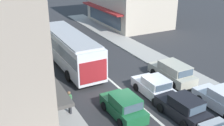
{
  "coord_description": "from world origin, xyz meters",
  "views": [
    {
      "loc": [
        -9.12,
        -14.75,
        9.88
      ],
      "look_at": [
        0.56,
        3.67,
        1.2
      ],
      "focal_mm": 42.0,
      "sensor_mm": 36.0,
      "label": 1
    }
  ],
  "objects_px": {
    "hatchback_queue_gap_filler": "(124,106)",
    "pedestrian_far_walker": "(37,52)",
    "hatchback_behind_bus_mid": "(183,108)",
    "traffic_light_downstreet": "(23,15)",
    "pedestrian_browsing_midblock": "(70,101)",
    "city_bus": "(69,47)",
    "sedan_queue_far_back": "(155,88)",
    "parked_wagon_kerb_second": "(172,72)",
    "parked_sedan_kerb_front": "(223,101)",
    "pedestrian_with_handbag_near": "(43,71)"
  },
  "relations": [
    {
      "from": "hatchback_behind_bus_mid",
      "to": "pedestrian_with_handbag_near",
      "type": "relative_size",
      "value": 2.3
    },
    {
      "from": "city_bus",
      "to": "pedestrian_with_handbag_near",
      "type": "relative_size",
      "value": 6.67
    },
    {
      "from": "hatchback_queue_gap_filler",
      "to": "pedestrian_far_walker",
      "type": "bearing_deg",
      "value": 103.33
    },
    {
      "from": "sedan_queue_far_back",
      "to": "parked_sedan_kerb_front",
      "type": "distance_m",
      "value": 4.72
    },
    {
      "from": "hatchback_behind_bus_mid",
      "to": "pedestrian_far_walker",
      "type": "xyz_separation_m",
      "value": [
        -6.13,
        13.9,
        0.36
      ]
    },
    {
      "from": "sedan_queue_far_back",
      "to": "parked_wagon_kerb_second",
      "type": "distance_m",
      "value": 3.22
    },
    {
      "from": "parked_wagon_kerb_second",
      "to": "hatchback_behind_bus_mid",
      "type": "bearing_deg",
      "value": -122.83
    },
    {
      "from": "traffic_light_downstreet",
      "to": "pedestrian_far_walker",
      "type": "relative_size",
      "value": 2.58
    },
    {
      "from": "parked_wagon_kerb_second",
      "to": "pedestrian_browsing_midblock",
      "type": "bearing_deg",
      "value": -174.08
    },
    {
      "from": "pedestrian_far_walker",
      "to": "traffic_light_downstreet",
      "type": "bearing_deg",
      "value": 86.15
    },
    {
      "from": "traffic_light_downstreet",
      "to": "pedestrian_browsing_midblock",
      "type": "bearing_deg",
      "value": -92.53
    },
    {
      "from": "pedestrian_browsing_midblock",
      "to": "sedan_queue_far_back",
      "type": "bearing_deg",
      "value": -4.55
    },
    {
      "from": "hatchback_behind_bus_mid",
      "to": "pedestrian_browsing_midblock",
      "type": "relative_size",
      "value": 2.3
    },
    {
      "from": "city_bus",
      "to": "pedestrian_browsing_midblock",
      "type": "distance_m",
      "value": 8.37
    },
    {
      "from": "sedan_queue_far_back",
      "to": "pedestrian_with_handbag_near",
      "type": "xyz_separation_m",
      "value": [
        -6.82,
        6.01,
        0.4
      ]
    },
    {
      "from": "hatchback_queue_gap_filler",
      "to": "pedestrian_browsing_midblock",
      "type": "relative_size",
      "value": 2.28
    },
    {
      "from": "pedestrian_far_walker",
      "to": "pedestrian_with_handbag_near",
      "type": "bearing_deg",
      "value": -96.83
    },
    {
      "from": "hatchback_behind_bus_mid",
      "to": "traffic_light_downstreet",
      "type": "xyz_separation_m",
      "value": [
        -5.49,
        23.31,
        2.15
      ]
    },
    {
      "from": "parked_sedan_kerb_front",
      "to": "pedestrian_far_walker",
      "type": "xyz_separation_m",
      "value": [
        -9.25,
        14.41,
        0.4
      ]
    },
    {
      "from": "parked_wagon_kerb_second",
      "to": "pedestrian_far_walker",
      "type": "distance_m",
      "value": 13.01
    },
    {
      "from": "sedan_queue_far_back",
      "to": "pedestrian_browsing_midblock",
      "type": "relative_size",
      "value": 2.6
    },
    {
      "from": "pedestrian_browsing_midblock",
      "to": "parked_sedan_kerb_front",
      "type": "bearing_deg",
      "value": -23.69
    },
    {
      "from": "city_bus",
      "to": "sedan_queue_far_back",
      "type": "bearing_deg",
      "value": -66.05
    },
    {
      "from": "hatchback_queue_gap_filler",
      "to": "hatchback_behind_bus_mid",
      "type": "relative_size",
      "value": 0.99
    },
    {
      "from": "parked_sedan_kerb_front",
      "to": "pedestrian_with_handbag_near",
      "type": "height_order",
      "value": "pedestrian_with_handbag_near"
    },
    {
      "from": "city_bus",
      "to": "hatchback_queue_gap_filler",
      "type": "bearing_deg",
      "value": -88.18
    },
    {
      "from": "parked_wagon_kerb_second",
      "to": "traffic_light_downstreet",
      "type": "xyz_separation_m",
      "value": [
        -8.47,
        18.69,
        2.11
      ]
    },
    {
      "from": "city_bus",
      "to": "pedestrian_with_handbag_near",
      "type": "distance_m",
      "value": 3.99
    },
    {
      "from": "hatchback_behind_bus_mid",
      "to": "pedestrian_far_walker",
      "type": "height_order",
      "value": "pedestrian_far_walker"
    },
    {
      "from": "pedestrian_browsing_midblock",
      "to": "pedestrian_far_walker",
      "type": "xyz_separation_m",
      "value": [
        0.24,
        10.25,
        -0.0
      ]
    },
    {
      "from": "city_bus",
      "to": "sedan_queue_far_back",
      "type": "distance_m",
      "value": 9.25
    },
    {
      "from": "hatchback_queue_gap_filler",
      "to": "pedestrian_with_handbag_near",
      "type": "distance_m",
      "value": 7.96
    },
    {
      "from": "hatchback_behind_bus_mid",
      "to": "parked_sedan_kerb_front",
      "type": "xyz_separation_m",
      "value": [
        3.12,
        -0.51,
        -0.05
      ]
    },
    {
      "from": "traffic_light_downstreet",
      "to": "pedestrian_browsing_midblock",
      "type": "xyz_separation_m",
      "value": [
        -0.87,
        -19.66,
        -1.79
      ]
    },
    {
      "from": "city_bus",
      "to": "pedestrian_with_handbag_near",
      "type": "bearing_deg",
      "value": -142.57
    },
    {
      "from": "parked_wagon_kerb_second",
      "to": "pedestrian_far_walker",
      "type": "xyz_separation_m",
      "value": [
        -9.11,
        9.28,
        0.32
      ]
    },
    {
      "from": "hatchback_behind_bus_mid",
      "to": "pedestrian_far_walker",
      "type": "bearing_deg",
      "value": 113.79
    },
    {
      "from": "parked_wagon_kerb_second",
      "to": "pedestrian_browsing_midblock",
      "type": "distance_m",
      "value": 9.4
    },
    {
      "from": "hatchback_queue_gap_filler",
      "to": "pedestrian_far_walker",
      "type": "xyz_separation_m",
      "value": [
        -2.83,
        11.95,
        0.36
      ]
    },
    {
      "from": "parked_sedan_kerb_front",
      "to": "pedestrian_with_handbag_near",
      "type": "xyz_separation_m",
      "value": [
        -9.82,
        9.65,
        0.4
      ]
    },
    {
      "from": "parked_sedan_kerb_front",
      "to": "pedestrian_far_walker",
      "type": "relative_size",
      "value": 2.59
    },
    {
      "from": "city_bus",
      "to": "hatchback_behind_bus_mid",
      "type": "distance_m",
      "value": 12.12
    },
    {
      "from": "hatchback_behind_bus_mid",
      "to": "parked_wagon_kerb_second",
      "type": "bearing_deg",
      "value": 57.17
    },
    {
      "from": "hatchback_queue_gap_filler",
      "to": "sedan_queue_far_back",
      "type": "height_order",
      "value": "hatchback_queue_gap_filler"
    },
    {
      "from": "city_bus",
      "to": "hatchback_behind_bus_mid",
      "type": "height_order",
      "value": "city_bus"
    },
    {
      "from": "parked_wagon_kerb_second",
      "to": "pedestrian_browsing_midblock",
      "type": "height_order",
      "value": "pedestrian_browsing_midblock"
    },
    {
      "from": "pedestrian_with_handbag_near",
      "to": "pedestrian_browsing_midblock",
      "type": "xyz_separation_m",
      "value": [
        0.33,
        -5.49,
        0.0
      ]
    },
    {
      "from": "city_bus",
      "to": "pedestrian_far_walker",
      "type": "distance_m",
      "value": 3.57
    },
    {
      "from": "hatchback_queue_gap_filler",
      "to": "traffic_light_downstreet",
      "type": "xyz_separation_m",
      "value": [
        -2.2,
        21.36,
        2.15
      ]
    },
    {
      "from": "parked_sedan_kerb_front",
      "to": "pedestrian_browsing_midblock",
      "type": "relative_size",
      "value": 2.59
    }
  ]
}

